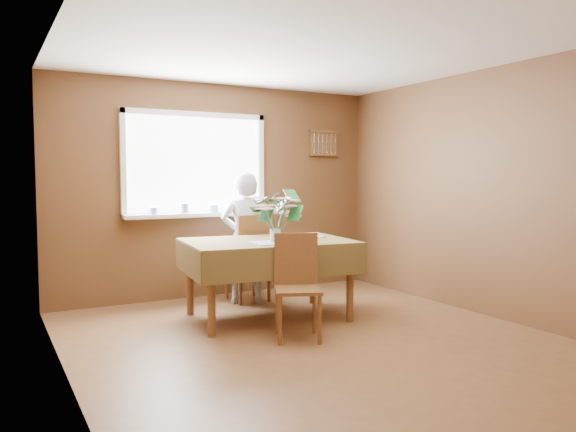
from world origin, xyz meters
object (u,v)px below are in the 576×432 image
dining_table (268,250)px  seated_woman (245,238)px  flower_bouquet (275,212)px  chair_far (251,255)px  chair_near (297,281)px

dining_table → seated_woman: (0.08, 0.74, 0.04)m
dining_table → flower_bouquet: 0.45m
dining_table → seated_woman: bearing=90.0°
chair_far → flower_bouquet: 1.13m
dining_table → flower_bouquet: bearing=-92.1°
dining_table → seated_woman: seated_woman is taller
dining_table → chair_far: chair_far is taller
chair_near → seated_woman: 1.47m
dining_table → chair_far: 0.79m
chair_near → dining_table: bearing=108.4°
chair_far → seated_woman: (-0.08, -0.01, 0.19)m
chair_far → flower_bouquet: size_ratio=1.90×
chair_near → flower_bouquet: 0.75m
dining_table → seated_woman: size_ratio=1.19×
dining_table → chair_near: 0.73m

